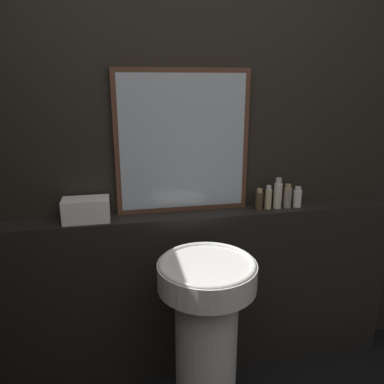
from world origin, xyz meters
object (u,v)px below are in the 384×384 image
(shampoo_bottle, at_px, (259,200))
(body_wash_bottle, at_px, (288,197))
(conditioner_bottle, at_px, (268,198))
(lotion_bottle, at_px, (278,194))
(pedestal_sink, at_px, (206,337))
(towel_stack, at_px, (86,210))
(mirror, at_px, (183,143))
(hand_soap_bottle, at_px, (297,197))

(shampoo_bottle, bearing_deg, body_wash_bottle, 0.00)
(conditioner_bottle, xyz_separation_m, body_wash_bottle, (0.11, 0.00, 0.00))
(conditioner_bottle, bearing_deg, lotion_bottle, 0.00)
(pedestal_sink, height_order, towel_stack, towel_stack)
(towel_stack, bearing_deg, body_wash_bottle, 0.00)
(shampoo_bottle, relative_size, body_wash_bottle, 0.87)
(towel_stack, xyz_separation_m, lotion_bottle, (1.01, 0.00, 0.02))
(body_wash_bottle, bearing_deg, conditioner_bottle, -180.00)
(mirror, xyz_separation_m, lotion_bottle, (0.51, -0.06, -0.29))
(mirror, relative_size, lotion_bottle, 4.34)
(mirror, distance_m, towel_stack, 0.59)
(body_wash_bottle, relative_size, hand_soap_bottle, 1.15)
(lotion_bottle, bearing_deg, towel_stack, 180.00)
(body_wash_bottle, height_order, hand_soap_bottle, body_wash_bottle)
(lotion_bottle, distance_m, body_wash_bottle, 0.06)
(pedestal_sink, distance_m, conditioner_bottle, 0.79)
(towel_stack, bearing_deg, mirror, 6.99)
(pedestal_sink, distance_m, mirror, 0.95)
(pedestal_sink, distance_m, towel_stack, 0.84)
(towel_stack, bearing_deg, hand_soap_bottle, 0.00)
(pedestal_sink, relative_size, lotion_bottle, 5.32)
(conditioner_bottle, distance_m, lotion_bottle, 0.06)
(mirror, bearing_deg, pedestal_sink, -87.60)
(towel_stack, distance_m, shampoo_bottle, 0.91)
(hand_soap_bottle, bearing_deg, conditioner_bottle, -180.00)
(body_wash_bottle, distance_m, hand_soap_bottle, 0.06)
(pedestal_sink, relative_size, conditioner_bottle, 6.90)
(pedestal_sink, relative_size, hand_soap_bottle, 7.87)
(hand_soap_bottle, bearing_deg, body_wash_bottle, 180.00)
(mirror, xyz_separation_m, hand_soap_bottle, (0.63, -0.06, -0.32))
(mirror, distance_m, lotion_bottle, 0.59)
(shampoo_bottle, bearing_deg, hand_soap_bottle, 0.00)
(pedestal_sink, bearing_deg, body_wash_bottle, 36.81)
(conditioner_bottle, height_order, hand_soap_bottle, conditioner_bottle)
(lotion_bottle, height_order, body_wash_bottle, lotion_bottle)
(pedestal_sink, bearing_deg, lotion_bottle, 39.91)
(mirror, bearing_deg, lotion_bottle, -6.80)
(mirror, distance_m, shampoo_bottle, 0.52)
(mirror, xyz_separation_m, shampoo_bottle, (0.41, -0.06, -0.31))
(shampoo_bottle, xyz_separation_m, body_wash_bottle, (0.16, 0.00, 0.01))
(pedestal_sink, relative_size, body_wash_bottle, 6.82)
(body_wash_bottle, bearing_deg, hand_soap_bottle, 0.00)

